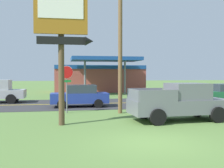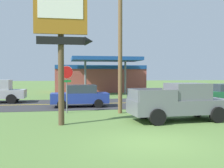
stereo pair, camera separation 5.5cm
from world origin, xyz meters
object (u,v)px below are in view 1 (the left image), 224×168
stop_sign (67,81)px  utility_pole (120,33)px  motel_sign (62,29)px  gas_station (99,78)px  pickup_grey_parked_on_lawn (180,102)px  car_blue_far_lane (80,96)px

stop_sign → utility_pole: (3.27, -0.66, 2.97)m
stop_sign → motel_sign: bearing=-93.4°
motel_sign → utility_pole: (3.51, 3.45, 0.44)m
motel_sign → utility_pole: size_ratio=0.72×
gas_station → motel_sign: bearing=-101.5°
gas_station → pickup_grey_parked_on_lawn: 24.20m
stop_sign → utility_pole: 4.46m
utility_pole → pickup_grey_parked_on_lawn: utility_pole is taller
gas_station → car_blue_far_lane: size_ratio=2.86×
motel_sign → utility_pole: 4.94m
utility_pole → pickup_grey_parked_on_lawn: size_ratio=1.76×
utility_pole → car_blue_far_lane: (-2.26, 3.66, -4.17)m
stop_sign → gas_station: 20.85m
car_blue_far_lane → stop_sign: bearing=-108.6°
stop_sign → utility_pole: size_ratio=0.32×
gas_station → pickup_grey_parked_on_lawn: size_ratio=2.27×
gas_station → utility_pole: bearing=-94.0°
stop_sign → car_blue_far_lane: bearing=71.4°
motel_sign → stop_sign: 4.83m
motel_sign → gas_station: (4.98, 24.41, -2.62)m
stop_sign → pickup_grey_parked_on_lawn: 7.04m
car_blue_far_lane → pickup_grey_parked_on_lawn: bearing=-55.0°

